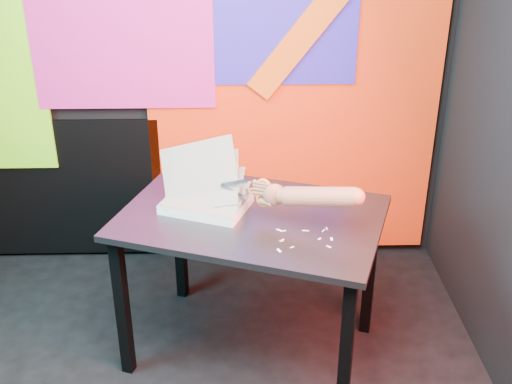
{
  "coord_description": "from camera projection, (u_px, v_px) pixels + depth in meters",
  "views": [
    {
      "loc": [
        0.36,
        -1.88,
        2.1
      ],
      "look_at": [
        0.42,
        0.57,
        0.87
      ],
      "focal_mm": 45.0,
      "sensor_mm": 36.0,
      "label": 1
    }
  ],
  "objects": [
    {
      "name": "paper_clippings",
      "position": [
        301.0,
        238.0,
        2.63
      ],
      "size": [
        0.23,
        0.19,
        0.0
      ],
      "color": "white",
      "rests_on": "work_table"
    },
    {
      "name": "room",
      "position": [
        126.0,
        138.0,
        2.0
      ],
      "size": [
        3.01,
        3.01,
        2.71
      ],
      "color": "black",
      "rests_on": "ground"
    },
    {
      "name": "scissors",
      "position": [
        260.0,
        192.0,
        2.72
      ],
      "size": [
        0.22,
        0.1,
        0.13
      ],
      "rotation": [
        0.0,
        0.0,
        -0.42
      ],
      "color": "#A2AABD",
      "rests_on": "printout_stack"
    },
    {
      "name": "printout_stack",
      "position": [
        206.0,
        201.0,
        2.85
      ],
      "size": [
        0.43,
        0.37,
        0.34
      ],
      "rotation": [
        0.0,
        0.0,
        -0.37
      ],
      "color": "silver",
      "rests_on": "work_table"
    },
    {
      "name": "work_table",
      "position": [
        251.0,
        234.0,
        2.85
      ],
      "size": [
        1.31,
        1.08,
        0.75
      ],
      "rotation": [
        0.0,
        0.0,
        -0.33
      ],
      "color": "black",
      "rests_on": "ground"
    },
    {
      "name": "backdrop",
      "position": [
        186.0,
        105.0,
        3.49
      ],
      "size": [
        2.88,
        0.05,
        2.08
      ],
      "color": "red",
      "rests_on": "ground"
    },
    {
      "name": "hand_forearm",
      "position": [
        312.0,
        196.0,
        2.63
      ],
      "size": [
        0.44,
        0.23,
        0.15
      ],
      "rotation": [
        0.0,
        0.0,
        -0.42
      ],
      "color": "brown",
      "rests_on": "work_table"
    }
  ]
}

